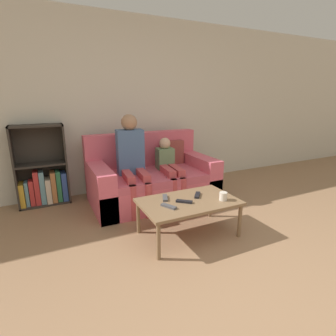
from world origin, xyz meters
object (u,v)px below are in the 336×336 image
tv_remote_0 (184,201)px  tv_remote_1 (197,195)px  cup_near (223,196)px  tv_remote_2 (169,206)px  coffee_table (189,204)px  tv_remote_3 (165,198)px  bookshelf (43,176)px  person_child (169,167)px  couch (152,180)px  person_adult (132,155)px

tv_remote_0 → tv_remote_1: same height
cup_near → tv_remote_2: (-0.60, 0.08, -0.03)m
coffee_table → tv_remote_3: 0.26m
cup_near → tv_remote_3: size_ratio=0.50×
tv_remote_2 → bookshelf: bearing=96.9°
bookshelf → tv_remote_0: size_ratio=6.90×
person_child → cup_near: bearing=-79.1°
tv_remote_3 → couch: bearing=98.7°
bookshelf → tv_remote_2: (1.10, -1.69, 0.02)m
couch → person_child: size_ratio=1.91×
person_adult → tv_remote_2: size_ratio=7.08×
bookshelf → person_adult: (1.08, -0.61, 0.31)m
coffee_table → couch: bearing=88.1°
bookshelf → tv_remote_2: bearing=-57.0°
cup_near → tv_remote_0: 0.42m
tv_remote_2 → couch: bearing=49.5°
person_child → tv_remote_1: (-0.08, -0.87, -0.10)m
tv_remote_1 → tv_remote_2: bearing=-123.9°
bookshelf → person_adult: 1.28m
person_child → coffee_table: bearing=-98.2°
bookshelf → tv_remote_1: bookshelf is taller
coffee_table → person_child: size_ratio=1.14×
tv_remote_0 → tv_remote_2: bearing=143.3°
couch → cup_near: size_ratio=19.30×
coffee_table → cup_near: (0.33, -0.15, 0.08)m
tv_remote_1 → tv_remote_2: size_ratio=0.94×
tv_remote_0 → tv_remote_1: 0.24m
bookshelf → tv_remote_0: 2.10m
couch → cup_near: bearing=-76.9°
tv_remote_2 → tv_remote_3: same height
couch → cup_near: 1.31m
coffee_table → tv_remote_1: bearing=25.0°
person_adult → tv_remote_1: 1.08m
person_adult → cup_near: person_adult is taller
person_child → tv_remote_2: person_child is taller
tv_remote_1 → tv_remote_3: same height
couch → person_adult: 0.52m
cup_near → tv_remote_2: size_ratio=0.51×
couch → tv_remote_3: bearing=-104.0°
tv_remote_2 → tv_remote_3: (0.06, 0.22, 0.00)m
bookshelf → tv_remote_1: size_ratio=6.71×
tv_remote_0 → coffee_table: bearing=-27.9°
coffee_table → tv_remote_2: tv_remote_2 is taller
coffee_table → tv_remote_0: tv_remote_0 is taller
cup_near → tv_remote_0: bearing=162.8°
person_child → tv_remote_3: 0.90m
tv_remote_2 → tv_remote_0: bearing=-14.5°
couch → tv_remote_3: size_ratio=9.70×
person_adult → tv_remote_1: person_adult is taller
bookshelf → tv_remote_0: (1.29, -1.65, 0.02)m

